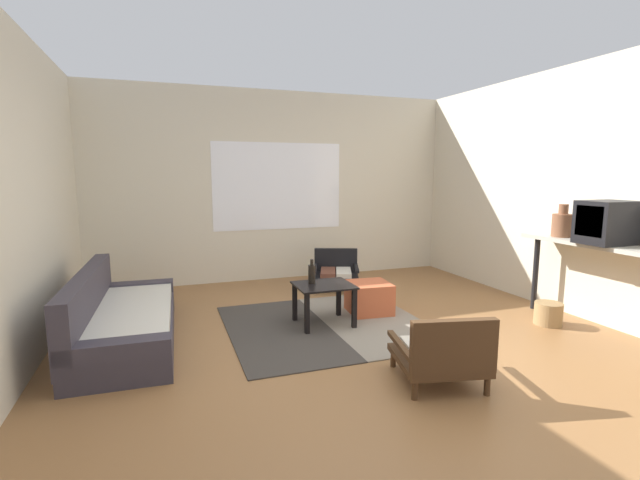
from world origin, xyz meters
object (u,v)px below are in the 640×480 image
(crt_television, at_px, (607,222))
(glass_bottle, at_px, (312,273))
(armchair_by_window, at_px, (336,270))
(clay_vase, at_px, (562,224))
(coffee_table, at_px, (324,293))
(couch, at_px, (121,320))
(armchair_striped_foreground, at_px, (442,353))
(wicker_basket, at_px, (548,314))
(ottoman_orange, at_px, (369,298))
(console_shelf, at_px, (591,253))

(crt_television, relative_size, glass_bottle, 1.93)
(armchair_by_window, xyz_separation_m, crt_television, (1.80, -2.45, 0.83))
(clay_vase, distance_m, glass_bottle, 2.70)
(crt_television, bearing_deg, coffee_table, 156.09)
(couch, distance_m, armchair_striped_foreground, 2.84)
(couch, distance_m, armchair_by_window, 2.85)
(armchair_by_window, height_order, glass_bottle, glass_bottle)
(couch, height_order, clay_vase, clay_vase)
(clay_vase, bearing_deg, coffee_table, 166.59)
(armchair_striped_foreground, bearing_deg, couch, 143.35)
(clay_vase, bearing_deg, wicker_basket, -148.75)
(armchair_striped_foreground, distance_m, wicker_basket, 1.98)
(armchair_striped_foreground, height_order, clay_vase, clay_vase)
(armchair_by_window, height_order, ottoman_orange, armchair_by_window)
(clay_vase, xyz_separation_m, wicker_basket, (-0.29, -0.17, -0.90))
(glass_bottle, bearing_deg, wicker_basket, -20.41)
(armchair_striped_foreground, height_order, ottoman_orange, armchair_striped_foreground)
(crt_television, relative_size, clay_vase, 1.40)
(console_shelf, distance_m, wicker_basket, 0.73)
(coffee_table, height_order, ottoman_orange, coffee_table)
(console_shelf, bearing_deg, coffee_table, 158.87)
(coffee_table, relative_size, clay_vase, 1.67)
(couch, xyz_separation_m, clay_vase, (4.38, -0.75, 0.80))
(armchair_striped_foreground, xyz_separation_m, glass_bottle, (-0.46, 1.62, 0.28))
(crt_television, bearing_deg, console_shelf, 88.70)
(armchair_by_window, height_order, crt_television, crt_television)
(coffee_table, xyz_separation_m, clay_vase, (2.47, -0.59, 0.67))
(armchair_striped_foreground, bearing_deg, ottoman_orange, 81.90)
(glass_bottle, height_order, wicker_basket, glass_bottle)
(ottoman_orange, xyz_separation_m, glass_bottle, (-0.71, -0.11, 0.35))
(clay_vase, bearing_deg, ottoman_orange, 157.09)
(console_shelf, xyz_separation_m, clay_vase, (0.00, 0.36, 0.25))
(console_shelf, bearing_deg, wicker_basket, 146.46)
(clay_vase, bearing_deg, armchair_by_window, 132.83)
(armchair_by_window, relative_size, armchair_striped_foreground, 1.01)
(couch, bearing_deg, coffee_table, -4.87)
(crt_television, bearing_deg, clay_vase, 89.64)
(wicker_basket, bearing_deg, crt_television, -49.23)
(armchair_striped_foreground, xyz_separation_m, crt_television, (2.10, 0.44, 0.84))
(couch, distance_m, crt_television, 4.64)
(crt_television, relative_size, wicker_basket, 1.77)
(armchair_by_window, bearing_deg, armchair_striped_foreground, -96.02)
(couch, distance_m, glass_bottle, 1.85)
(armchair_by_window, distance_m, wicker_basket, 2.61)
(coffee_table, relative_size, glass_bottle, 2.30)
(coffee_table, xyz_separation_m, console_shelf, (2.47, -0.95, 0.42))
(armchair_by_window, relative_size, clay_vase, 2.17)
(clay_vase, bearing_deg, glass_bottle, 165.30)
(coffee_table, relative_size, ottoman_orange, 1.30)
(ottoman_orange, height_order, wicker_basket, ottoman_orange)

